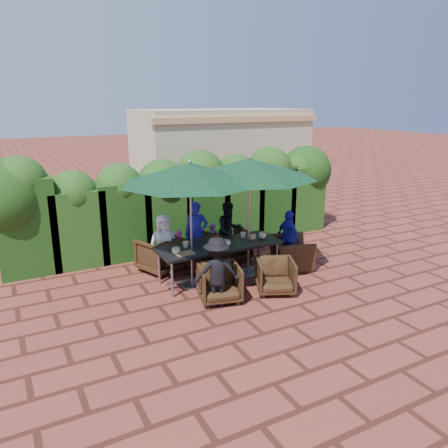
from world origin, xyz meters
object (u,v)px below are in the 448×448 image
dining_table (219,248)px  chair_far_left (160,253)px  chair_near_right (276,275)px  chair_end_right (290,248)px  chair_far_right (231,244)px  chair_far_mid (196,247)px  umbrella_left (190,173)px  umbrella_right (250,168)px  chair_near_left (219,281)px

dining_table → chair_far_left: bearing=131.2°
chair_near_right → chair_end_right: (1.04, 0.96, 0.07)m
chair_far_left → chair_far_right: bearing=155.2°
chair_far_left → chair_far_mid: bearing=158.8°
umbrella_left → umbrella_right: size_ratio=0.98×
umbrella_right → chair_near_right: umbrella_right is taller
chair_far_left → chair_end_right: (2.58, -1.08, 0.02)m
chair_far_left → chair_far_mid: 0.83m
chair_near_right → chair_near_left: bearing=-164.9°
dining_table → chair_near_left: size_ratio=3.36×
chair_far_left → chair_near_left: 1.91m
umbrella_left → chair_far_mid: umbrella_left is taller
dining_table → chair_far_right: dining_table is taller
dining_table → chair_end_right: chair_end_right is taller
dining_table → chair_far_mid: bearing=93.1°
umbrella_right → chair_far_left: 2.60m
chair_far_right → chair_near_left: bearing=46.9°
umbrella_right → chair_far_left: umbrella_right is taller
chair_near_left → chair_end_right: chair_end_right is taller
dining_table → chair_far_left: (-0.89, 1.01, -0.27)m
umbrella_left → umbrella_right: bearing=0.4°
umbrella_right → chair_end_right: (1.03, -0.04, -1.79)m
dining_table → chair_far_right: size_ratio=3.38×
chair_near_left → dining_table: bearing=77.0°
chair_far_right → chair_end_right: size_ratio=0.77×
chair_far_mid → chair_near_left: chair_far_mid is taller
umbrella_right → chair_far_right: (0.12, 0.94, -1.84)m
chair_near_right → chair_far_left: bearing=151.6°
dining_table → chair_end_right: (1.70, -0.07, -0.26)m
chair_far_right → chair_end_right: bearing=124.4°
umbrella_left → chair_end_right: 2.92m
umbrella_left → chair_near_left: (0.17, -0.82, -1.84)m
chair_far_left → chair_end_right: chair_end_right is taller
umbrella_right → umbrella_left: bearing=-179.6°
chair_far_mid → chair_far_left: bearing=-14.9°
umbrella_right → chair_far_right: size_ratio=3.59×
umbrella_left → chair_near_left: size_ratio=3.48×
chair_far_left → chair_far_mid: (0.83, 0.01, -0.02)m
chair_far_right → chair_end_right: (0.91, -0.99, 0.05)m
dining_table → chair_end_right: size_ratio=2.59×
dining_table → chair_near_left: (-0.44, -0.85, -0.31)m
chair_far_right → chair_far_mid: bearing=-15.0°
umbrella_right → chair_near_right: size_ratio=3.76×
umbrella_left → chair_near_right: umbrella_left is taller
umbrella_left → dining_table: bearing=3.0°
chair_near_right → chair_end_right: 1.42m
umbrella_left → chair_far_right: umbrella_left is taller
dining_table → chair_far_left: 1.37m
dining_table → chair_far_mid: (-0.06, 1.02, -0.29)m
chair_far_right → chair_near_left: size_ratio=0.99×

